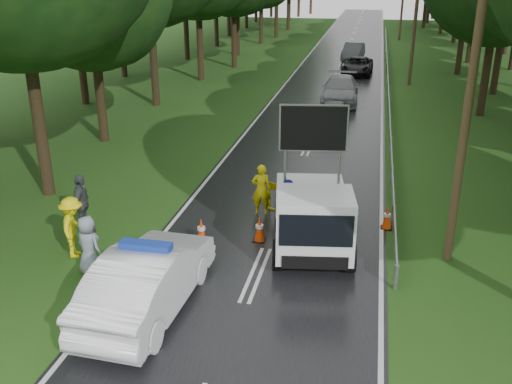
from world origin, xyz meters
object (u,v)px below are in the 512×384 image
(queue_car_third, at_px, (358,66))
(queue_car_first, at_px, (332,115))
(work_truck, at_px, (312,214))
(officer, at_px, (261,190))
(police_sedan, at_px, (148,279))
(civilian, at_px, (289,205))
(barrier, at_px, (299,196))
(queue_car_second, at_px, (340,90))
(queue_car_fourth, at_px, (353,51))

(queue_car_third, bearing_deg, queue_car_first, -89.63)
(work_truck, distance_m, queue_car_third, 29.43)
(queue_car_first, bearing_deg, work_truck, -85.31)
(officer, distance_m, queue_car_first, 11.63)
(police_sedan, bearing_deg, civilian, -114.66)
(barrier, distance_m, queue_car_third, 27.40)
(queue_car_third, bearing_deg, work_truck, -87.58)
(queue_car_second, xyz_separation_m, queue_car_fourth, (0.00, 16.97, -0.03))
(officer, bearing_deg, work_truck, 124.43)
(police_sedan, height_order, queue_car_first, police_sedan)
(civilian, bearing_deg, queue_car_first, 45.65)
(work_truck, xyz_separation_m, civilian, (-0.85, 1.04, -0.24))
(officer, bearing_deg, queue_car_first, -105.88)
(police_sedan, distance_m, barrier, 6.78)
(work_truck, bearing_deg, queue_car_second, 82.76)
(civilian, xyz_separation_m, queue_car_third, (1.02, 28.39, -0.19))
(police_sedan, distance_m, queue_car_fourth, 40.82)
(police_sedan, distance_m, queue_car_first, 17.99)
(queue_car_first, xyz_separation_m, queue_car_second, (0.00, 6.00, 0.10))
(police_sedan, xyz_separation_m, work_truck, (3.48, 4.13, 0.24))
(queue_car_third, bearing_deg, officer, -91.66)
(civilian, distance_m, queue_car_fourth, 35.54)
(work_truck, height_order, queue_car_third, work_truck)
(police_sedan, height_order, civilian, police_sedan)
(queue_car_second, height_order, queue_car_fourth, queue_car_second)
(police_sedan, relative_size, queue_car_fourth, 1.14)
(police_sedan, relative_size, barrier, 2.28)
(civilian, relative_size, queue_car_fourth, 0.38)
(officer, height_order, queue_car_fourth, officer)
(barrier, height_order, civilian, civilian)
(work_truck, bearing_deg, queue_car_fourth, 82.10)
(police_sedan, relative_size, queue_car_third, 1.09)
(queue_car_fourth, bearing_deg, civilian, -85.18)
(officer, height_order, queue_car_second, officer)
(police_sedan, xyz_separation_m, barrier, (2.82, 6.17, -0.08))
(work_truck, height_order, civilian, work_truck)
(queue_car_first, xyz_separation_m, queue_car_third, (0.66, 15.82, -0.02))
(work_truck, xyz_separation_m, queue_car_third, (0.17, 29.43, -0.43))
(officer, bearing_deg, civilian, 127.97)
(work_truck, bearing_deg, barrier, 99.47)
(queue_car_third, xyz_separation_m, queue_car_fourth, (-0.66, 7.15, 0.09))
(work_truck, height_order, queue_car_fourth, work_truck)
(civilian, relative_size, queue_car_third, 0.36)
(civilian, bearing_deg, queue_car_third, 45.24)
(barrier, height_order, queue_car_fourth, queue_car_fourth)
(queue_car_fourth, bearing_deg, work_truck, -83.83)
(work_truck, xyz_separation_m, officer, (-1.94, 2.07, -0.20))
(queue_car_first, distance_m, queue_car_fourth, 22.97)
(officer, relative_size, queue_car_third, 0.38)
(work_truck, xyz_separation_m, barrier, (-0.67, 2.04, -0.32))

